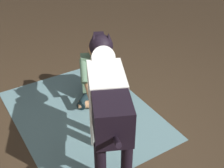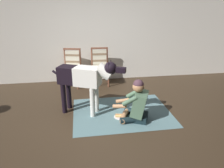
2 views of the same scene
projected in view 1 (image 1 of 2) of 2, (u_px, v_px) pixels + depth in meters
ground_plane at (120, 119)px, 3.52m from camera, size 15.21×15.21×0.00m
area_rug at (84, 114)px, 3.58m from camera, size 1.94×1.50×0.01m
person_sitting_on_floor at (98, 75)px, 3.69m from camera, size 0.71×0.62×0.81m
large_dog at (107, 97)px, 2.63m from camera, size 1.38×0.73×1.12m
hot_dog_on_plate at (101, 111)px, 3.60m from camera, size 0.23×0.23×0.06m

